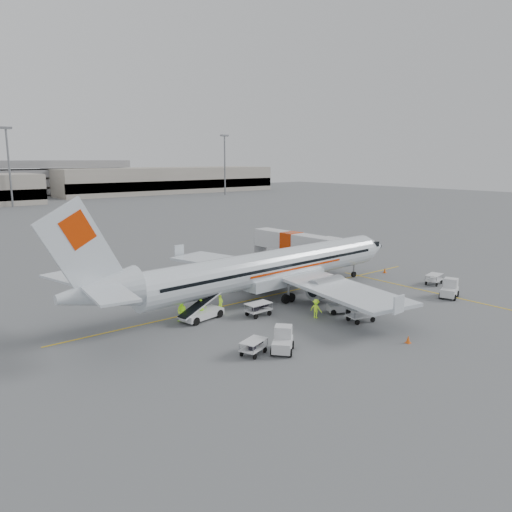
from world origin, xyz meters
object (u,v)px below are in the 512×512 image
at_px(aircraft, 272,245).
at_px(tug_mid, 339,305).
at_px(tug_fore, 450,289).
at_px(tug_aft, 283,340).
at_px(belt_loader, 202,304).
at_px(jet_bridge, 291,248).

relative_size(aircraft, tug_mid, 19.97).
bearing_deg(tug_fore, aircraft, 120.87).
height_order(aircraft, tug_aft, aircraft).
xyz_separation_m(belt_loader, tug_mid, (10.47, -6.21, -0.64)).
relative_size(aircraft, tug_aft, 16.85).
xyz_separation_m(aircraft, jet_bridge, (12.56, 10.51, -3.26)).
bearing_deg(tug_aft, tug_fore, -41.60).
bearing_deg(tug_fore, jet_bridge, 73.01).
xyz_separation_m(aircraft, tug_mid, (1.37, -7.52, -4.61)).
relative_size(jet_bridge, tug_mid, 8.21).
height_order(aircraft, tug_fore, aircraft).
bearing_deg(aircraft, tug_mid, -81.95).
xyz_separation_m(tug_mid, tug_aft, (-10.11, -3.63, 0.14)).
height_order(jet_bridge, tug_mid, jet_bridge).
bearing_deg(tug_fore, belt_loader, 136.73).
xyz_separation_m(aircraft, tug_fore, (13.65, -11.16, -4.43)).
distance_m(belt_loader, tug_mid, 12.19).
bearing_deg(tug_mid, jet_bridge, 87.65).
distance_m(jet_bridge, tug_fore, 21.72).
height_order(aircraft, tug_mid, aircraft).
xyz_separation_m(jet_bridge, tug_fore, (1.09, -21.67, -1.17)).
height_order(jet_bridge, tug_aft, jet_bridge).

